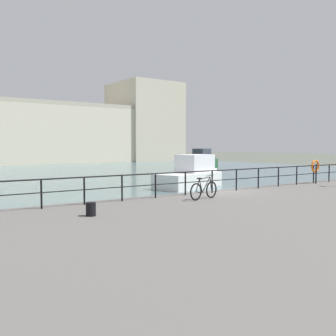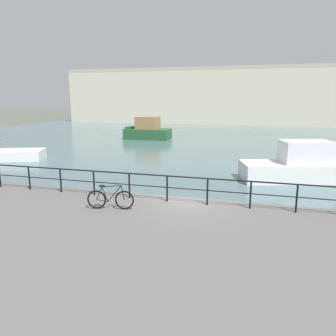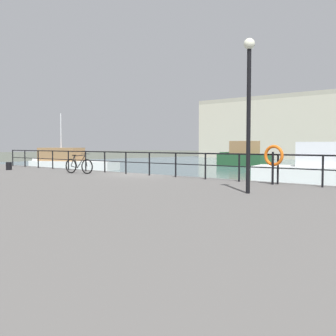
% 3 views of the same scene
% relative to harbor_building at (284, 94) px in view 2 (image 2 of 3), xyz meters
% --- Properties ---
extents(ground_plane, '(240.00, 240.00, 0.00)m').
position_rel_harbor_building_xyz_m(ground_plane, '(-6.66, -53.95, -5.59)').
color(ground_plane, '#4C5147').
extents(water_basin, '(80.00, 60.00, 0.01)m').
position_rel_harbor_building_xyz_m(water_basin, '(-6.66, -23.75, -5.59)').
color(water_basin, '#476066').
rests_on(water_basin, ground_plane).
extents(quay_promenade, '(56.00, 13.00, 0.86)m').
position_rel_harbor_building_xyz_m(quay_promenade, '(-6.66, -60.45, -5.16)').
color(quay_promenade, '#565451').
rests_on(quay_promenade, ground_plane).
extents(harbor_building, '(70.61, 13.09, 15.77)m').
position_rel_harbor_building_xyz_m(harbor_building, '(0.00, 0.00, 0.00)').
color(harbor_building, beige).
rests_on(harbor_building, ground_plane).
extents(moored_harbor_tender, '(5.46, 2.73, 2.70)m').
position_rel_harbor_building_xyz_m(moored_harbor_tender, '(-17.12, -29.06, -4.56)').
color(moored_harbor_tender, '#23512D').
rests_on(moored_harbor_tender, water_basin).
extents(moored_white_yacht, '(6.14, 3.93, 2.41)m').
position_rel_harbor_building_xyz_m(moored_white_yacht, '(-1.78, -46.08, -4.66)').
color(moored_white_yacht, white).
rests_on(moored_white_yacht, water_basin).
extents(quay_railing, '(25.96, 0.07, 1.08)m').
position_rel_harbor_building_xyz_m(quay_railing, '(-5.75, -54.70, -3.99)').
color(quay_railing, black).
rests_on(quay_railing, quay_promenade).
extents(parked_bicycle, '(1.75, 0.41, 0.98)m').
position_rel_harbor_building_xyz_m(parked_bicycle, '(-9.15, -56.17, -4.34)').
color(parked_bicycle, black).
rests_on(parked_bicycle, quay_promenade).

